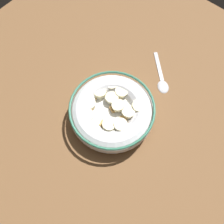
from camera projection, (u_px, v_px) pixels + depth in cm
name	position (u px, v px, depth cm)	size (l,w,h in cm)	color
ground_plane	(112.00, 118.00, 62.09)	(98.80, 98.80, 2.00)	brown
cereal_bowl	(112.00, 112.00, 58.42)	(19.94, 19.94, 5.89)	silver
spoon	(162.00, 80.00, 65.04)	(10.99, 10.31, 0.80)	#B7B7BC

